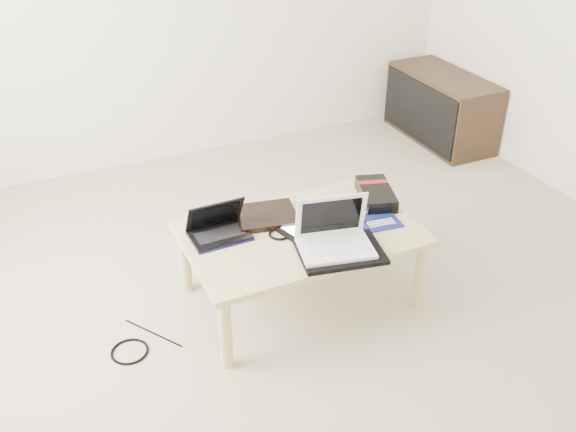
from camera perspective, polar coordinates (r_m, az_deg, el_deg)
name	(u,v)px	position (r m, az deg, el deg)	size (l,w,h in m)	color
ground	(315,311)	(3.20, 2.46, -8.43)	(4.00, 4.00, 0.00)	#BBB197
coffee_table	(301,239)	(3.08, 1.14, -2.07)	(1.10, 0.70, 0.40)	#DBC583
media_cabinet	(440,108)	(4.99, 13.39, 9.36)	(0.41, 0.90, 0.50)	#3A2717
book	(266,216)	(3.14, -1.97, 0.02)	(0.33, 0.29, 0.03)	black
netbook	(218,228)	(3.01, -6.23, -1.11)	(0.28, 0.20, 0.18)	black
tablet	(308,227)	(3.06, 1.83, -1.01)	(0.32, 0.27, 0.01)	black
remote	(337,208)	(3.22, 4.38, 0.68)	(0.14, 0.24, 0.02)	#B6B6BA
neoprene_sleeve	(340,252)	(2.89, 4.66, -3.17)	(0.38, 0.27, 0.02)	black
white_laptop	(334,237)	(2.89, 4.12, -1.85)	(0.37, 0.29, 0.24)	white
motherboard	(370,216)	(3.19, 7.33, 0.04)	(0.26, 0.31, 0.01)	#0D1558
gpu_box	(376,194)	(3.32, 7.83, 1.96)	(0.24, 0.34, 0.07)	black
cable_coil	(280,234)	(3.01, -0.75, -1.61)	(0.10, 0.10, 0.01)	black
floor_cable_coil	(130,351)	(3.06, -13.90, -11.61)	(0.17, 0.17, 0.01)	black
floor_cable_trail	(153,333)	(3.13, -11.89, -10.15)	(0.01, 0.01, 0.35)	black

